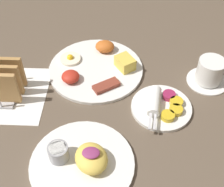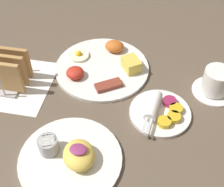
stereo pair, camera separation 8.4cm
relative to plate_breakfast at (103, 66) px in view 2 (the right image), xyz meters
name	(u,v)px [view 2 (the right image)]	position (x,y,z in m)	size (l,w,h in m)	color
ground_plane	(87,109)	(-0.01, -0.17, -0.01)	(3.00, 3.00, 0.00)	brown
napkin_flat	(13,83)	(-0.24, -0.11, -0.01)	(0.22, 0.22, 0.00)	white
plate_breakfast	(103,66)	(0.00, 0.00, 0.00)	(0.29, 0.29, 0.05)	white
plate_condiments	(160,111)	(0.19, -0.15, 0.00)	(0.16, 0.17, 0.04)	white
plate_foreground	(70,156)	(-0.01, -0.33, 0.00)	(0.24, 0.24, 0.06)	white
toast_rack	(9,71)	(-0.24, -0.11, 0.04)	(0.10, 0.12, 0.10)	#B7B7BC
coffee_cup	(216,83)	(0.33, -0.04, 0.03)	(0.12, 0.12, 0.08)	white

